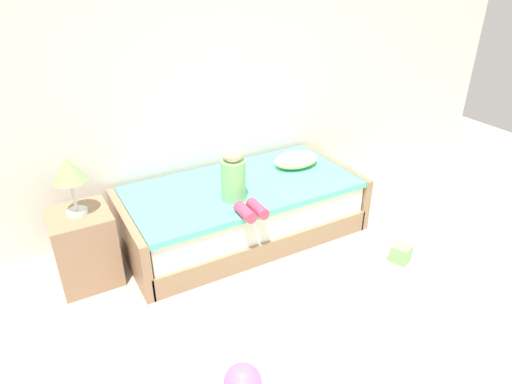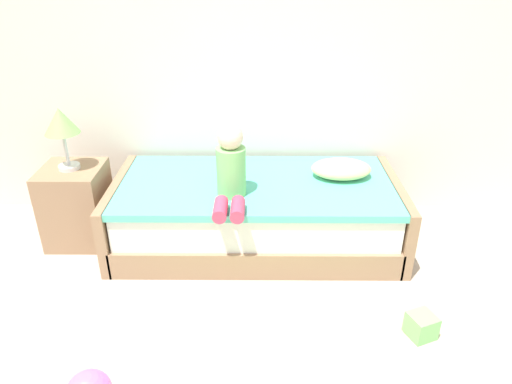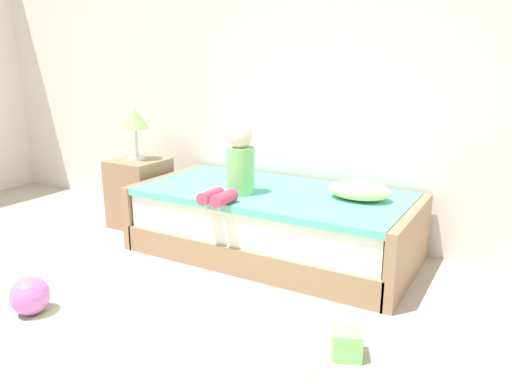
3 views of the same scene
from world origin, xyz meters
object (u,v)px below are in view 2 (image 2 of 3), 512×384
object	(u,v)px
nightstand	(77,205)
child_figure	(231,170)
toy_block	(421,326)
bed	(256,213)
table_lamp	(61,124)
pillow	(341,169)

from	to	relation	value
nightstand	child_figure	bearing A→B (deg)	-11.65
toy_block	bed	bearing A→B (deg)	133.66
table_lamp	toy_block	world-z (taller)	table_lamp
child_figure	pillow	world-z (taller)	child_figure
table_lamp	toy_block	distance (m)	2.67
bed	toy_block	distance (m)	1.40
bed	child_figure	size ratio (longest dim) A/B	4.14
bed	toy_block	xyz separation A→B (m)	(0.96, -1.01, -0.17)
bed	table_lamp	bearing A→B (deg)	179.36
toy_block	nightstand	bearing A→B (deg)	156.13
bed	nightstand	xyz separation A→B (m)	(-1.35, 0.02, 0.05)
nightstand	table_lamp	world-z (taller)	table_lamp
pillow	bed	bearing A→B (deg)	-170.96
nightstand	child_figure	world-z (taller)	child_figure
table_lamp	nightstand	bearing A→B (deg)	0.00
bed	table_lamp	world-z (taller)	table_lamp
nightstand	pillow	xyz separation A→B (m)	(1.98, 0.08, 0.26)
child_figure	pillow	xyz separation A→B (m)	(0.80, 0.33, -0.14)
nightstand	toy_block	xyz separation A→B (m)	(2.31, -1.02, -0.23)
bed	table_lamp	distance (m)	1.52
bed	pillow	distance (m)	0.71
bed	toy_block	size ratio (longest dim) A/B	14.50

